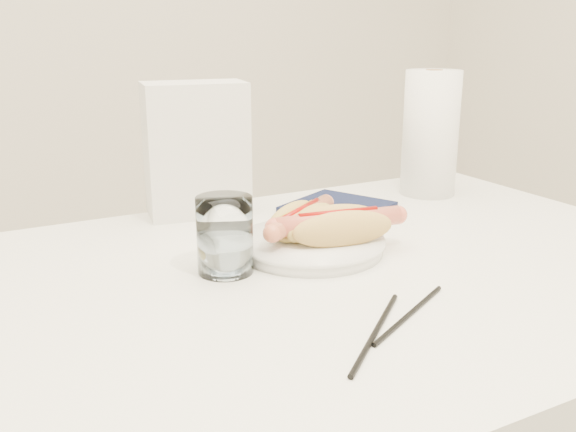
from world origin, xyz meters
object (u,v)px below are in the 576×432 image
table (321,307)px  water_glass (225,235)px  plate (310,246)px  paper_towel_roll (430,133)px  napkin_box (196,150)px  hotdog_right (338,226)px  hotdog_left (301,222)px

table → water_glass: size_ratio=10.96×
plate → paper_towel_roll: size_ratio=0.88×
table → water_glass: 0.18m
plate → napkin_box: (-0.08, 0.28, 0.11)m
table → hotdog_right: 0.12m
table → water_glass: (-0.13, 0.05, 0.11)m
hotdog_right → water_glass: size_ratio=1.85×
hotdog_left → paper_towel_roll: 0.43m
water_glass → paper_towel_roll: (0.54, 0.21, 0.07)m
plate → hotdog_left: bearing=94.8°
plate → hotdog_left: hotdog_left is taller
table → paper_towel_roll: 0.52m
hotdog_right → napkin_box: size_ratio=0.85×
table → plate: (0.02, 0.07, 0.07)m
hotdog_left → water_glass: size_ratio=1.54×
plate → water_glass: size_ratio=2.01×
table → plate: bearing=72.3°
plate → paper_towel_roll: 0.45m
hotdog_left → paper_towel_roll: size_ratio=0.68×
plate → hotdog_right: size_ratio=1.08×
hotdog_left → paper_towel_roll: (0.39, 0.17, 0.08)m
water_glass → napkin_box: 0.31m
table → hotdog_left: (0.02, 0.09, 0.10)m
hotdog_left → napkin_box: size_ratio=0.71×
hotdog_right → table: bearing=-133.3°
napkin_box → plate: bearing=-65.2°
water_glass → paper_towel_roll: size_ratio=0.44×
plate → hotdog_right: 0.05m
hotdog_left → water_glass: bearing=161.7°
napkin_box → paper_towel_roll: bearing=-0.9°
table → hotdog_left: hotdog_left is taller
napkin_box → paper_towel_roll: paper_towel_roll is taller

